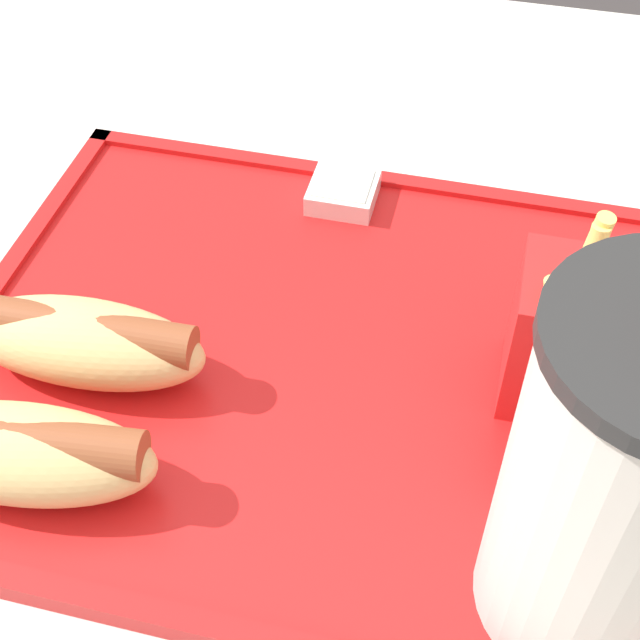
# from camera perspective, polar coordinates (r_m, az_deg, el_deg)

# --- Properties ---
(food_tray) EXTENTS (0.41, 0.34, 0.01)m
(food_tray) POSITION_cam_1_polar(r_m,az_deg,el_deg) (0.50, 0.00, -2.72)
(food_tray) COLOR red
(food_tray) RESTS_ON dining_table
(soda_cup) EXTENTS (0.10, 0.10, 0.21)m
(soda_cup) POSITION_cam_1_polar(r_m,az_deg,el_deg) (0.36, 18.85, -10.15)
(soda_cup) COLOR silver
(soda_cup) RESTS_ON food_tray
(hot_dog_far) EXTENTS (0.14, 0.07, 0.04)m
(hot_dog_far) POSITION_cam_1_polar(r_m,az_deg,el_deg) (0.45, -18.67, -7.95)
(hot_dog_far) COLOR #DBB270
(hot_dog_far) RESTS_ON food_tray
(hot_dog_near) EXTENTS (0.14, 0.06, 0.04)m
(hot_dog_near) POSITION_cam_1_polar(r_m,az_deg,el_deg) (0.49, -14.92, -1.26)
(hot_dog_near) COLOR #DBB270
(hot_dog_near) RESTS_ON food_tray
(fries_carton) EXTENTS (0.07, 0.06, 0.12)m
(fries_carton) POSITION_cam_1_polar(r_m,az_deg,el_deg) (0.47, 16.46, -1.10)
(fries_carton) COLOR red
(fries_carton) RESTS_ON food_tray
(sauce_cup_mayo) EXTENTS (0.04, 0.04, 0.02)m
(sauce_cup_mayo) POSITION_cam_1_polar(r_m,az_deg,el_deg) (0.59, 1.50, 8.25)
(sauce_cup_mayo) COLOR silver
(sauce_cup_mayo) RESTS_ON food_tray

